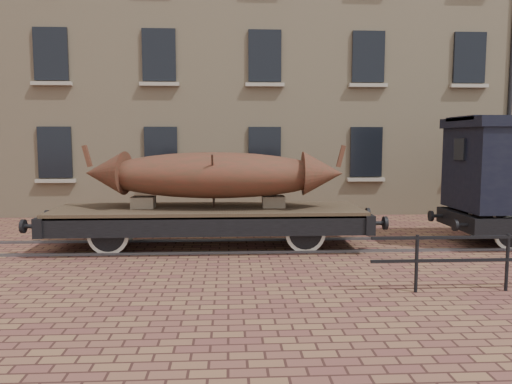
{
  "coord_description": "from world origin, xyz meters",
  "views": [
    {
      "loc": [
        -0.19,
        -12.01,
        2.62
      ],
      "look_at": [
        0.47,
        0.5,
        1.3
      ],
      "focal_mm": 35.0,
      "sensor_mm": 36.0,
      "label": 1
    }
  ],
  "objects": [
    {
      "name": "ground",
      "position": [
        0.0,
        0.0,
        0.0
      ],
      "size": [
        90.0,
        90.0,
        0.0
      ],
      "primitive_type": "plane",
      "color": "brown"
    },
    {
      "name": "warehouse_cream",
      "position": [
        3.0,
        9.99,
        7.0
      ],
      "size": [
        40.0,
        10.19,
        14.0
      ],
      "color": "tan",
      "rests_on": "ground"
    },
    {
      "name": "rail_track",
      "position": [
        0.0,
        0.0,
        0.03
      ],
      "size": [
        30.0,
        1.52,
        0.06
      ],
      "color": "#59595E",
      "rests_on": "ground"
    },
    {
      "name": "flatcar_wagon",
      "position": [
        -0.7,
        0.0,
        0.78
      ],
      "size": [
        8.31,
        2.25,
        1.25
      ],
      "color": "#463928",
      "rests_on": "ground"
    },
    {
      "name": "iron_boat",
      "position": [
        -0.58,
        0.0,
        1.77
      ],
      "size": [
        6.32,
        2.12,
        1.52
      ],
      "color": "#5F291D",
      "rests_on": "flatcar_wagon"
    }
  ]
}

